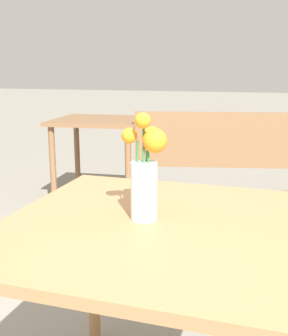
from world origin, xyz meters
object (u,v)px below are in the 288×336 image
flower_vase (146,176)px  bench_near (259,160)px  table_back (100,135)px  table_front (147,254)px

flower_vase → bench_near: flower_vase is taller
flower_vase → bench_near: size_ratio=0.16×
flower_vase → table_back: 2.39m
table_back → flower_vase: bearing=-64.9°
table_front → bench_near: bench_near is taller
table_front → table_back: bearing=115.2°
table_front → flower_vase: 0.24m
table_front → table_back: size_ratio=1.13×
flower_vase → table_back: bearing=115.1°
flower_vase → bench_near: (0.30, 2.19, -0.39)m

